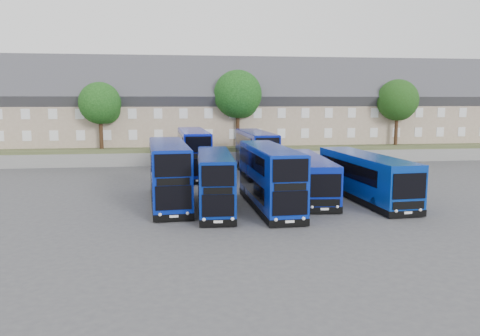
# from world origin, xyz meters

# --- Properties ---
(ground) EXTENTS (120.00, 120.00, 0.00)m
(ground) POSITION_xyz_m (0.00, 0.00, 0.00)
(ground) COLOR #444448
(ground) RESTS_ON ground
(retaining_wall) EXTENTS (70.00, 0.40, 1.50)m
(retaining_wall) POSITION_xyz_m (0.00, 24.00, 0.75)
(retaining_wall) COLOR slate
(retaining_wall) RESTS_ON ground
(earth_bank) EXTENTS (80.00, 20.00, 2.00)m
(earth_bank) POSITION_xyz_m (0.00, 34.00, 1.00)
(earth_bank) COLOR #414B2A
(earth_bank) RESTS_ON ground
(terrace_row) EXTENTS (66.00, 10.40, 11.20)m
(terrace_row) POSITION_xyz_m (6.00, 30.00, 6.60)
(terrace_row) COLOR tan
(terrace_row) RESTS_ON earth_bank
(dd_front_left) EXTENTS (3.35, 11.38, 4.46)m
(dd_front_left) POSITION_xyz_m (-5.91, 3.52, 2.19)
(dd_front_left) COLOR #08219A
(dd_front_left) RESTS_ON ground
(dd_front_mid) EXTENTS (2.65, 9.94, 3.91)m
(dd_front_mid) POSITION_xyz_m (-2.70, 1.18, 1.92)
(dd_front_mid) COLOR navy
(dd_front_mid) RESTS_ON ground
(dd_front_right) EXTENTS (2.86, 10.93, 4.31)m
(dd_front_right) POSITION_xyz_m (1.15, 1.15, 2.12)
(dd_front_right) COLOR #0825A1
(dd_front_right) RESTS_ON ground
(dd_rear_left) EXTENTS (3.15, 11.54, 4.54)m
(dd_rear_left) POSITION_xyz_m (-3.66, 16.58, 2.23)
(dd_rear_left) COLOR #0916A5
(dd_rear_left) RESTS_ON ground
(dd_rear_right) EXTENTS (2.87, 11.07, 4.37)m
(dd_rear_right) POSITION_xyz_m (2.67, 16.16, 2.15)
(dd_rear_right) COLOR #071586
(dd_rear_right) RESTS_ON ground
(coach_east_a) EXTENTS (3.37, 11.84, 3.19)m
(coach_east_a) POSITION_xyz_m (4.85, 4.42, 1.56)
(coach_east_a) COLOR #081EA3
(coach_east_a) RESTS_ON ground
(coach_east_b) EXTENTS (3.43, 12.70, 3.44)m
(coach_east_b) POSITION_xyz_m (9.00, 3.18, 1.68)
(coach_east_b) COLOR #083099
(coach_east_b) RESTS_ON ground
(tree_west) EXTENTS (4.80, 4.80, 7.65)m
(tree_west) POSITION_xyz_m (-13.85, 25.10, 7.05)
(tree_west) COLOR #382314
(tree_west) RESTS_ON earth_bank
(tree_mid) EXTENTS (5.76, 5.76, 9.18)m
(tree_mid) POSITION_xyz_m (2.15, 25.60, 8.07)
(tree_mid) COLOR #382314
(tree_mid) RESTS_ON earth_bank
(tree_east) EXTENTS (5.12, 5.12, 8.16)m
(tree_east) POSITION_xyz_m (22.15, 25.10, 7.39)
(tree_east) COLOR #382314
(tree_east) RESTS_ON earth_bank
(tree_far) EXTENTS (5.44, 5.44, 8.67)m
(tree_far) POSITION_xyz_m (28.15, 32.10, 7.73)
(tree_far) COLOR #382314
(tree_far) RESTS_ON earth_bank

